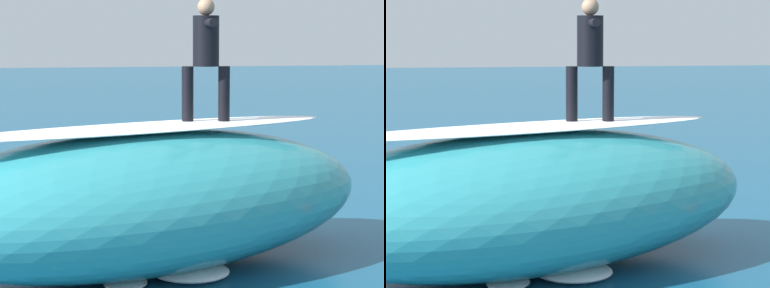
# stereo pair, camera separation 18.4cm
# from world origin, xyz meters

# --- Properties ---
(ground_plane) EXTENTS (120.00, 120.00, 0.00)m
(ground_plane) POSITION_xyz_m (0.00, 0.00, 0.00)
(ground_plane) COLOR #145175
(wave_crest) EXTENTS (7.04, 4.83, 1.83)m
(wave_crest) POSITION_xyz_m (0.15, 2.05, 0.92)
(wave_crest) COLOR teal
(wave_crest) RESTS_ON ground_plane
(wave_foam_lip) EXTENTS (5.52, 2.71, 0.08)m
(wave_foam_lip) POSITION_xyz_m (0.15, 2.05, 1.87)
(wave_foam_lip) COLOR white
(wave_foam_lip) RESTS_ON wave_crest
(surfboard_riding) EXTENTS (1.85, 0.60, 0.07)m
(surfboard_riding) POSITION_xyz_m (-0.70, 1.77, 1.87)
(surfboard_riding) COLOR silver
(surfboard_riding) RESTS_ON wave_crest
(surfer_riding) EXTENTS (0.64, 1.53, 1.62)m
(surfer_riding) POSITION_xyz_m (-0.70, 1.77, 2.85)
(surfer_riding) COLOR black
(surfer_riding) RESTS_ON surfboard_riding
(surfboard_paddling) EXTENTS (1.12, 1.98, 0.07)m
(surfboard_paddling) POSITION_xyz_m (-0.86, -1.17, 0.03)
(surfboard_paddling) COLOR silver
(surfboard_paddling) RESTS_ON ground_plane
(surfer_paddling) EXTENTS (0.81, 1.75, 0.32)m
(surfer_paddling) POSITION_xyz_m (-0.91, -1.30, 0.20)
(surfer_paddling) COLOR black
(surfer_paddling) RESTS_ON surfboard_paddling
(foam_patch_near) EXTENTS (0.76, 0.76, 0.10)m
(foam_patch_near) POSITION_xyz_m (0.48, 2.71, 0.05)
(foam_patch_near) COLOR white
(foam_patch_near) RESTS_ON ground_plane
(foam_patch_mid) EXTENTS (1.15, 1.04, 0.17)m
(foam_patch_mid) POSITION_xyz_m (-0.36, 2.51, 0.08)
(foam_patch_mid) COLOR white
(foam_patch_mid) RESTS_ON ground_plane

